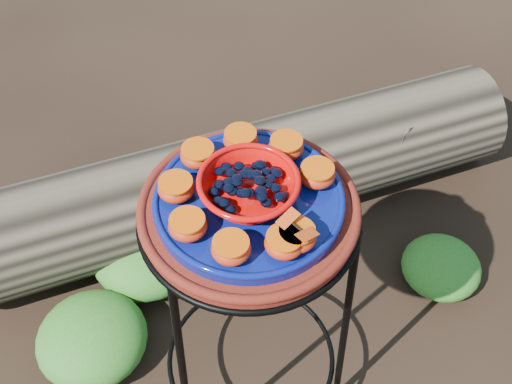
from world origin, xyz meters
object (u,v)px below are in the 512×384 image
object	(u,v)px
plant_stand	(250,315)
cobalt_plate	(249,202)
driftwood_log	(244,177)
terracotta_saucer	(249,211)
red_bowl	(249,189)

from	to	relation	value
plant_stand	cobalt_plate	world-z (taller)	cobalt_plate
driftwood_log	terracotta_saucer	bearing A→B (deg)	-107.33
plant_stand	driftwood_log	distance (m)	0.62
plant_stand	cobalt_plate	size ratio (longest dim) A/B	2.11
plant_stand	terracotta_saucer	world-z (taller)	terracotta_saucer
terracotta_saucer	cobalt_plate	world-z (taller)	cobalt_plate
cobalt_plate	plant_stand	bearing A→B (deg)	0.00
plant_stand	terracotta_saucer	bearing A→B (deg)	0.00
plant_stand	red_bowl	size ratio (longest dim) A/B	4.22
plant_stand	terracotta_saucer	distance (m)	0.37
plant_stand	terracotta_saucer	xyz separation A→B (m)	(0.00, 0.00, 0.37)
terracotta_saucer	driftwood_log	size ratio (longest dim) A/B	0.23
terracotta_saucer	cobalt_plate	distance (m)	0.03
red_bowl	plant_stand	bearing A→B (deg)	0.00
cobalt_plate	driftwood_log	bearing A→B (deg)	72.67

